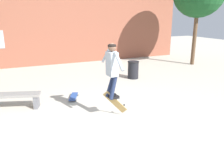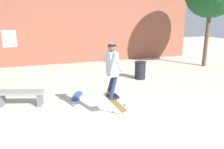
{
  "view_description": "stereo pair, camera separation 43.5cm",
  "coord_description": "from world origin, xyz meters",
  "px_view_note": "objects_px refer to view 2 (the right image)",
  "views": [
    {
      "loc": [
        -2.1,
        -4.11,
        2.68
      ],
      "look_at": [
        0.1,
        0.97,
        1.19
      ],
      "focal_mm": 35.0,
      "sensor_mm": 36.0,
      "label": 1
    },
    {
      "loc": [
        -1.69,
        -4.26,
        2.68
      ],
      "look_at": [
        0.1,
        0.97,
        1.19
      ],
      "focal_mm": 35.0,
      "sensor_mm": 36.0,
      "label": 2
    }
  ],
  "objects_px": {
    "trash_bin": "(140,70)",
    "skateboard_resting": "(77,95)",
    "skater": "(112,66)",
    "skateboard_flipping": "(115,102)",
    "park_bench": "(20,95)"
  },
  "relations": [
    {
      "from": "skateboard_flipping",
      "to": "skater",
      "type": "bearing_deg",
      "value": -149.74
    },
    {
      "from": "skateboard_flipping",
      "to": "park_bench",
      "type": "bearing_deg",
      "value": 171.53
    },
    {
      "from": "skater",
      "to": "skateboard_flipping",
      "type": "xyz_separation_m",
      "value": [
        0.09,
        0.01,
        -1.02
      ]
    },
    {
      "from": "skater",
      "to": "skateboard_resting",
      "type": "distance_m",
      "value": 2.3
    },
    {
      "from": "skateboard_flipping",
      "to": "trash_bin",
      "type": "bearing_deg",
      "value": 78.0
    },
    {
      "from": "trash_bin",
      "to": "skateboard_resting",
      "type": "xyz_separation_m",
      "value": [
        -3.02,
        -1.38,
        -0.34
      ]
    },
    {
      "from": "park_bench",
      "to": "skateboard_resting",
      "type": "distance_m",
      "value": 1.79
    },
    {
      "from": "trash_bin",
      "to": "skater",
      "type": "height_order",
      "value": "skater"
    },
    {
      "from": "skater",
      "to": "skateboard_flipping",
      "type": "height_order",
      "value": "skater"
    },
    {
      "from": "skateboard_resting",
      "to": "park_bench",
      "type": "bearing_deg",
      "value": 116.19
    },
    {
      "from": "trash_bin",
      "to": "skateboard_resting",
      "type": "bearing_deg",
      "value": -155.49
    },
    {
      "from": "park_bench",
      "to": "trash_bin",
      "type": "relative_size",
      "value": 1.91
    },
    {
      "from": "park_bench",
      "to": "skateboard_flipping",
      "type": "distance_m",
      "value": 2.99
    },
    {
      "from": "skateboard_resting",
      "to": "skater",
      "type": "bearing_deg",
      "value": -137.34
    },
    {
      "from": "trash_bin",
      "to": "skater",
      "type": "distance_m",
      "value": 4.05
    }
  ]
}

